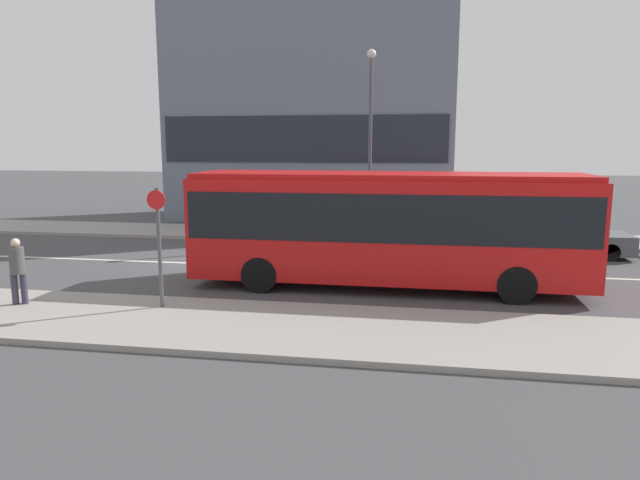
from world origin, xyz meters
TOP-DOWN VIEW (x-y plane):
  - ground_plane at (0.00, 0.00)m, footprint 120.00×120.00m
  - sidewalk_near at (0.00, -6.25)m, footprint 44.00×3.50m
  - sidewalk_far at (0.00, 6.25)m, footprint 44.00×3.50m
  - lane_centerline at (0.00, 0.00)m, footprint 41.80×0.16m
  - apartment_block_left_tower at (1.67, 12.35)m, footprint 14.30×5.78m
  - city_bus at (6.39, -2.07)m, footprint 10.59×2.65m
  - parked_car_0 at (12.26, 3.49)m, footprint 4.42×1.77m
  - pedestrian_near_stop at (-2.08, -5.75)m, footprint 0.34×0.34m
  - bus_stop_sign at (1.36, -5.41)m, footprint 0.44×0.12m
  - street_lamp at (5.30, 5.27)m, footprint 0.36×0.36m

SIDE VIEW (x-z plane):
  - ground_plane at x=0.00m, z-range 0.00..0.00m
  - lane_centerline at x=0.00m, z-range 0.00..0.01m
  - sidewalk_near at x=0.00m, z-range 0.00..0.13m
  - sidewalk_far at x=0.00m, z-range 0.00..0.13m
  - parked_car_0 at x=12.26m, z-range -0.02..1.24m
  - pedestrian_near_stop at x=-2.08m, z-range 0.23..1.82m
  - bus_stop_sign at x=1.36m, z-range 0.36..3.15m
  - city_bus at x=6.39m, z-range 0.24..3.38m
  - street_lamp at x=5.30m, z-range 0.90..8.28m
  - apartment_block_left_tower at x=1.67m, z-range -0.01..15.08m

